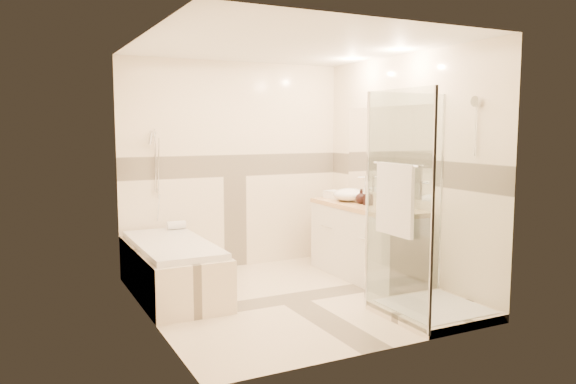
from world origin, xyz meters
name	(u,v)px	position (x,y,z in m)	size (l,w,h in m)	color
room	(295,174)	(0.06, 0.01, 1.26)	(2.82, 3.02, 2.52)	beige
bathtub	(172,266)	(-1.02, 0.65, 0.31)	(0.75, 1.70, 0.56)	beige
vanity	(367,241)	(1.12, 0.30, 0.43)	(0.58, 1.62, 0.85)	white
shower_enclosure	(420,261)	(0.83, -0.97, 0.51)	(0.96, 0.93, 2.04)	beige
vessel_sink_near	(349,195)	(1.10, 0.64, 0.93)	(0.38, 0.38, 0.15)	white
vessel_sink_far	(395,204)	(1.10, -0.23, 0.92)	(0.37, 0.37, 0.15)	white
faucet_near	(365,186)	(1.32, 0.64, 1.02)	(0.12, 0.03, 0.29)	silver
faucet_far	(411,193)	(1.32, -0.23, 1.02)	(0.12, 0.03, 0.30)	silver
amenity_bottle_a	(368,197)	(1.10, 0.25, 0.94)	(0.08, 0.08, 0.18)	black
amenity_bottle_b	(361,196)	(1.10, 0.39, 0.93)	(0.13, 0.13, 0.17)	black
folded_towels	(336,195)	(1.10, 0.94, 0.90)	(0.17, 0.28, 0.09)	white
rolled_towel	(176,225)	(-0.80, 1.30, 0.61)	(0.10, 0.10, 0.21)	white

